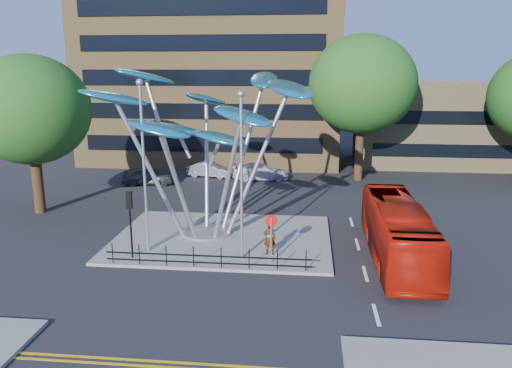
# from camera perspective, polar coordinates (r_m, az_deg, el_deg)

# --- Properties ---
(ground) EXTENTS (120.00, 120.00, 0.00)m
(ground) POSITION_cam_1_polar(r_m,az_deg,el_deg) (22.74, -3.89, -11.51)
(ground) COLOR black
(ground) RESTS_ON ground
(traffic_island) EXTENTS (12.00, 9.00, 0.15)m
(traffic_island) POSITION_cam_1_polar(r_m,az_deg,el_deg) (28.35, -3.83, -6.19)
(traffic_island) COLOR slate
(traffic_island) RESTS_ON ground
(double_yellow_near) EXTENTS (40.00, 0.12, 0.01)m
(double_yellow_near) POSITION_cam_1_polar(r_m,az_deg,el_deg) (17.59, -7.41, -19.66)
(double_yellow_near) COLOR gold
(double_yellow_near) RESTS_ON ground
(brick_tower) EXTENTS (25.00, 15.00, 30.00)m
(brick_tower) POSITION_cam_1_polar(r_m,az_deg,el_deg) (53.46, -4.72, 19.21)
(brick_tower) COLOR olive
(brick_tower) RESTS_ON ground
(low_building_near) EXTENTS (15.00, 8.00, 8.00)m
(low_building_near) POSITION_cam_1_polar(r_m,az_deg,el_deg) (52.10, 19.78, 6.50)
(low_building_near) COLOR #9E8B5D
(low_building_near) RESTS_ON ground
(tree_right) EXTENTS (8.80, 8.80, 12.11)m
(tree_right) POSITION_cam_1_polar(r_m,az_deg,el_deg) (42.56, 12.07, 11.07)
(tree_right) COLOR black
(tree_right) RESTS_ON ground
(tree_left) EXTENTS (7.60, 7.60, 10.32)m
(tree_left) POSITION_cam_1_polar(r_m,az_deg,el_deg) (35.18, -24.40, 7.71)
(tree_left) COLOR black
(tree_left) RESTS_ON ground
(leaf_sculpture) EXTENTS (12.72, 9.54, 9.51)m
(leaf_sculpture) POSITION_cam_1_polar(r_m,az_deg,el_deg) (27.71, -6.01, 7.75)
(leaf_sculpture) COLOR #9EA0A5
(leaf_sculpture) RESTS_ON traffic_island
(street_lamp_left) EXTENTS (0.36, 0.36, 8.80)m
(street_lamp_left) POSITION_cam_1_polar(r_m,az_deg,el_deg) (25.51, -12.76, 3.57)
(street_lamp_left) COLOR #9EA0A5
(street_lamp_left) RESTS_ON traffic_island
(street_lamp_right) EXTENTS (0.36, 0.36, 8.30)m
(street_lamp_right) POSITION_cam_1_polar(r_m,az_deg,el_deg) (23.94, -1.69, 2.63)
(street_lamp_right) COLOR #9EA0A5
(street_lamp_right) RESTS_ON traffic_island
(traffic_light_island) EXTENTS (0.28, 0.18, 3.42)m
(traffic_light_island) POSITION_cam_1_polar(r_m,az_deg,el_deg) (25.36, -14.23, -2.93)
(traffic_light_island) COLOR black
(traffic_light_island) RESTS_ON traffic_island
(no_entry_sign_island) EXTENTS (0.60, 0.10, 2.45)m
(no_entry_sign_island) POSITION_cam_1_polar(r_m,az_deg,el_deg) (24.16, 1.76, -5.32)
(no_entry_sign_island) COLOR #9EA0A5
(no_entry_sign_island) RESTS_ON traffic_island
(pedestrian_railing_front) EXTENTS (10.00, 0.06, 1.00)m
(pedestrian_railing_front) POSITION_cam_1_polar(r_m,az_deg,el_deg) (24.23, -5.58, -8.51)
(pedestrian_railing_front) COLOR black
(pedestrian_railing_front) RESTS_ON traffic_island
(red_bus) EXTENTS (2.48, 10.48, 2.92)m
(red_bus) POSITION_cam_1_polar(r_m,az_deg,el_deg) (26.12, 15.82, -5.21)
(red_bus) COLOR #AF1508
(red_bus) RESTS_ON ground
(pedestrian) EXTENTS (0.65, 0.46, 1.68)m
(pedestrian) POSITION_cam_1_polar(r_m,az_deg,el_deg) (25.52, 1.57, -6.25)
(pedestrian) COLOR gray
(pedestrian) RESTS_ON traffic_island
(parked_car_left) EXTENTS (4.43, 2.32, 1.44)m
(parked_car_left) POSITION_cam_1_polar(r_m,az_deg,el_deg) (41.90, -12.19, 0.91)
(parked_car_left) COLOR #3C4044
(parked_car_left) RESTS_ON ground
(parked_car_mid) EXTENTS (4.16, 2.06, 1.31)m
(parked_car_mid) POSITION_cam_1_polar(r_m,az_deg,el_deg) (43.88, -5.27, 1.64)
(parked_car_mid) COLOR #9B9EA3
(parked_car_mid) RESTS_ON ground
(parked_car_right) EXTENTS (4.99, 2.48, 1.39)m
(parked_car_right) POSITION_cam_1_polar(r_m,az_deg,el_deg) (42.73, 0.53, 1.43)
(parked_car_right) COLOR silver
(parked_car_right) RESTS_ON ground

